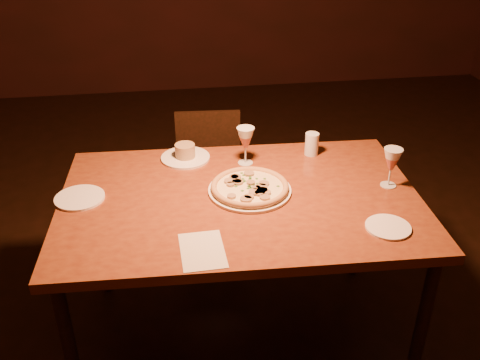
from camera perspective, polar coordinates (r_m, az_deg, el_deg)
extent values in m
plane|color=black|center=(2.96, 5.06, -13.53)|extent=(7.00, 7.00, 0.00)
cube|color=brown|center=(2.30, 0.03, -2.23)|extent=(1.58, 1.06, 0.04)
cylinder|color=black|center=(2.28, -17.50, -17.74)|extent=(0.05, 0.05, 0.78)
cylinder|color=black|center=(2.92, -14.80, -5.37)|extent=(0.05, 0.05, 0.78)
cylinder|color=black|center=(2.40, 18.72, -14.99)|extent=(0.05, 0.05, 0.78)
cylinder|color=black|center=(3.02, 12.57, -3.81)|extent=(0.05, 0.05, 0.78)
cube|color=black|center=(3.20, -3.23, -0.39)|extent=(0.42, 0.42, 0.04)
cube|color=black|center=(3.27, -3.42, 4.29)|extent=(0.39, 0.06, 0.37)
cylinder|color=black|center=(3.19, -5.88, -5.31)|extent=(0.03, 0.03, 0.40)
cylinder|color=black|center=(3.45, -5.82, -2.32)|extent=(0.03, 0.03, 0.40)
cylinder|color=black|center=(3.19, -0.20, -5.09)|extent=(0.03, 0.03, 0.40)
cylinder|color=black|center=(3.46, -0.59, -2.11)|extent=(0.03, 0.03, 0.40)
cylinder|color=white|center=(2.32, 1.04, -1.11)|extent=(0.36, 0.36, 0.01)
cylinder|color=beige|center=(2.32, 1.05, -0.83)|extent=(0.33, 0.33, 0.01)
torus|color=tan|center=(2.31, 1.05, -0.69)|extent=(0.34, 0.34, 0.03)
cylinder|color=white|center=(2.61, -5.84, 2.39)|extent=(0.24, 0.24, 0.01)
cylinder|color=#A0815B|center=(2.59, -5.88, 3.13)|extent=(0.10, 0.10, 0.06)
cylinder|color=silver|center=(2.64, 7.66, 3.83)|extent=(0.07, 0.07, 0.11)
cylinder|color=white|center=(2.37, -16.73, -1.84)|extent=(0.21, 0.21, 0.01)
cylinder|color=white|center=(2.17, 15.52, -4.86)|extent=(0.18, 0.18, 0.01)
cube|color=beige|center=(1.98, -4.03, -7.50)|extent=(0.17, 0.24, 0.00)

